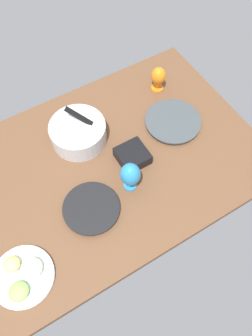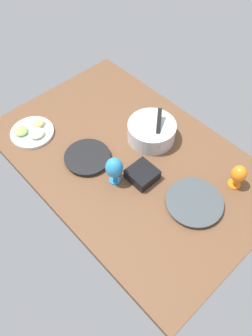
{
  "view_description": "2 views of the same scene",
  "coord_description": "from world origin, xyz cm",
  "px_view_note": "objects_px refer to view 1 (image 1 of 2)",
  "views": [
    {
      "loc": [
        -30.89,
        -75.73,
        140.1
      ],
      "look_at": [
        8.0,
        -10.48,
        5.98
      ],
      "focal_mm": 34.81,
      "sensor_mm": 36.0,
      "label": 1
    },
    {
      "loc": [
        85.33,
        -81.66,
        148.03
      ],
      "look_at": [
        7.57,
        -9.74,
        5.98
      ],
      "focal_mm": 35.29,
      "sensor_mm": 36.0,
      "label": 2
    }
  ],
  "objects_px": {
    "dinner_plate_right": "(173,122)",
    "square_bowl_black": "(133,155)",
    "hurricane_glass_blue": "(130,175)",
    "hurricane_glass_orange": "(158,77)",
    "mixing_bowl": "(78,132)",
    "dinner_plate_left": "(91,209)",
    "fruit_platter": "(23,276)"
  },
  "relations": [
    {
      "from": "dinner_plate_right",
      "to": "hurricane_glass_blue",
      "type": "distance_m",
      "value": 0.45
    },
    {
      "from": "dinner_plate_left",
      "to": "square_bowl_black",
      "type": "relative_size",
      "value": 1.82
    },
    {
      "from": "dinner_plate_right",
      "to": "square_bowl_black",
      "type": "distance_m",
      "value": 0.31
    },
    {
      "from": "dinner_plate_right",
      "to": "mixing_bowl",
      "type": "relative_size",
      "value": 1.05
    },
    {
      "from": "mixing_bowl",
      "to": "square_bowl_black",
      "type": "xyz_separation_m",
      "value": [
        0.17,
        -0.24,
        -0.03
      ]
    },
    {
      "from": "hurricane_glass_blue",
      "to": "square_bowl_black",
      "type": "bearing_deg",
      "value": 54.28
    },
    {
      "from": "hurricane_glass_blue",
      "to": "fruit_platter",
      "type": "bearing_deg",
      "value": -167.22
    },
    {
      "from": "dinner_plate_left",
      "to": "fruit_platter",
      "type": "height_order",
      "value": "fruit_platter"
    },
    {
      "from": "dinner_plate_right",
      "to": "mixing_bowl",
      "type": "height_order",
      "value": "mixing_bowl"
    },
    {
      "from": "hurricane_glass_orange",
      "to": "mixing_bowl",
      "type": "bearing_deg",
      "value": -170.7
    },
    {
      "from": "dinner_plate_left",
      "to": "mixing_bowl",
      "type": "distance_m",
      "value": 0.41
    },
    {
      "from": "fruit_platter",
      "to": "hurricane_glass_orange",
      "type": "xyz_separation_m",
      "value": [
        1.05,
        0.59,
        0.07
      ]
    },
    {
      "from": "dinner_plate_left",
      "to": "hurricane_glass_orange",
      "type": "relative_size",
      "value": 1.77
    },
    {
      "from": "hurricane_glass_blue",
      "to": "hurricane_glass_orange",
      "type": "height_order",
      "value": "hurricane_glass_blue"
    },
    {
      "from": "mixing_bowl",
      "to": "dinner_plate_left",
      "type": "bearing_deg",
      "value": -108.95
    },
    {
      "from": "hurricane_glass_orange",
      "to": "square_bowl_black",
      "type": "relative_size",
      "value": 1.03
    },
    {
      "from": "mixing_bowl",
      "to": "hurricane_glass_blue",
      "type": "distance_m",
      "value": 0.38
    },
    {
      "from": "fruit_platter",
      "to": "hurricane_glass_blue",
      "type": "relative_size",
      "value": 1.46
    },
    {
      "from": "mixing_bowl",
      "to": "hurricane_glass_orange",
      "type": "xyz_separation_m",
      "value": [
        0.54,
        0.09,
        0.03
      ]
    },
    {
      "from": "fruit_platter",
      "to": "mixing_bowl",
      "type": "bearing_deg",
      "value": 44.41
    },
    {
      "from": "dinner_plate_right",
      "to": "mixing_bowl",
      "type": "bearing_deg",
      "value": 160.97
    },
    {
      "from": "dinner_plate_right",
      "to": "mixing_bowl",
      "type": "distance_m",
      "value": 0.5
    },
    {
      "from": "dinner_plate_right",
      "to": "dinner_plate_left",
      "type": "bearing_deg",
      "value": -160.19
    },
    {
      "from": "dinner_plate_right",
      "to": "square_bowl_black",
      "type": "xyz_separation_m",
      "value": [
        -0.3,
        -0.08,
        0.02
      ]
    },
    {
      "from": "dinner_plate_right",
      "to": "square_bowl_black",
      "type": "bearing_deg",
      "value": -164.97
    },
    {
      "from": "fruit_platter",
      "to": "hurricane_glass_orange",
      "type": "height_order",
      "value": "hurricane_glass_orange"
    },
    {
      "from": "dinner_plate_left",
      "to": "mixing_bowl",
      "type": "relative_size",
      "value": 0.93
    },
    {
      "from": "dinner_plate_left",
      "to": "hurricane_glass_blue",
      "type": "xyz_separation_m",
      "value": [
        0.22,
        0.02,
        0.1
      ]
    },
    {
      "from": "mixing_bowl",
      "to": "fruit_platter",
      "type": "distance_m",
      "value": 0.72
    },
    {
      "from": "hurricane_glass_orange",
      "to": "square_bowl_black",
      "type": "bearing_deg",
      "value": -137.94
    },
    {
      "from": "dinner_plate_left",
      "to": "square_bowl_black",
      "type": "bearing_deg",
      "value": 24.29
    },
    {
      "from": "mixing_bowl",
      "to": "fruit_platter",
      "type": "relative_size",
      "value": 1.09
    }
  ]
}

